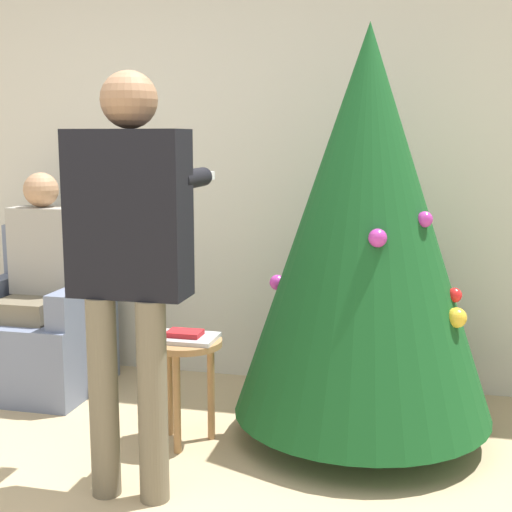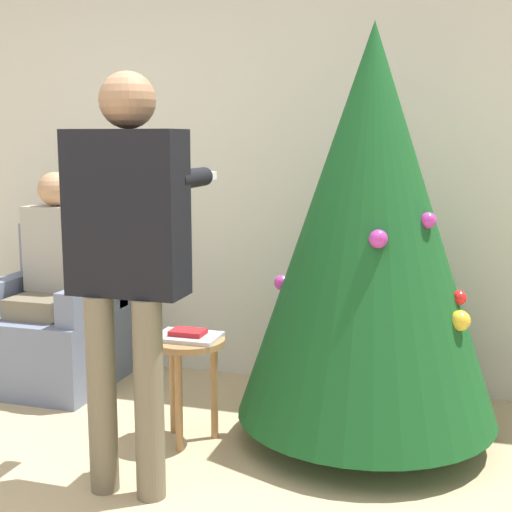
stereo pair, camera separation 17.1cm
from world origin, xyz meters
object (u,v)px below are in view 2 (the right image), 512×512
(armchair, at_px, (56,329))
(person_seated, at_px, (51,270))
(person_standing, at_px, (127,243))
(side_stool, at_px, (188,359))
(christmas_tree, at_px, (370,225))

(armchair, height_order, person_seated, person_seated)
(armchair, bearing_deg, person_standing, -45.65)
(armchair, xyz_separation_m, side_stool, (1.07, -0.54, 0.08))
(armchair, distance_m, person_standing, 1.63)
(christmas_tree, height_order, person_standing, christmas_tree)
(christmas_tree, xyz_separation_m, armchair, (-1.88, 0.28, -0.72))
(christmas_tree, bearing_deg, person_standing, -138.02)
(christmas_tree, distance_m, side_stool, 1.07)
(christmas_tree, bearing_deg, person_seated, 172.42)
(armchair, xyz_separation_m, person_standing, (1.02, -1.05, 0.71))
(person_seated, distance_m, person_standing, 1.49)
(person_seated, xyz_separation_m, person_standing, (1.02, -1.02, 0.35))
(person_seated, relative_size, person_standing, 0.74)
(christmas_tree, relative_size, side_stool, 3.87)
(person_standing, bearing_deg, armchair, 134.35)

